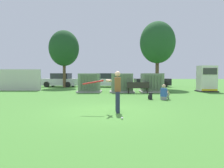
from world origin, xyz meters
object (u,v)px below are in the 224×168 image
parked_car_leftmost (60,81)px  batter (116,89)px  transformer_mid_east (152,83)px  generator_enclosure (207,79)px  transformer_west (90,83)px  sports_ball (122,118)px  seated_spectator (164,94)px  park_bench (138,87)px  parked_car_left_of_center (105,81)px  transformer_mid_west (122,83)px  parked_car_right_of_center (152,80)px  backpack (150,96)px

parked_car_leftmost → batter: bearing=-67.9°
transformer_mid_east → generator_enclosure: generator_enclosure is taller
transformer_west → sports_ball: (2.42, -10.67, -0.74)m
transformer_west → seated_spectator: 7.31m
generator_enclosure → park_bench: size_ratio=1.26×
transformer_mid_east → parked_car_left_of_center: (-4.36, 6.92, -0.04)m
park_bench → seated_spectator: bearing=-73.0°
transformer_mid_east → generator_enclosure: 4.96m
transformer_mid_west → transformer_mid_east: same height
batter → seated_spectator: (3.05, 4.21, -0.60)m
parked_car_leftmost → generator_enclosure: bearing=-23.5°
parked_car_leftmost → seated_spectator: bearing=-51.0°
sports_ball → parked_car_leftmost: parked_car_leftmost is taller
transformer_mid_east → seated_spectator: (-0.11, -4.96, -0.41)m
transformer_west → transformer_mid_west: same height
transformer_mid_west → batter: 9.17m
transformer_mid_east → park_bench: transformer_mid_east is taller
parked_car_right_of_center → seated_spectator: bearing=-96.9°
batter → transformer_mid_west: bearing=86.4°
transformer_mid_east → sports_ball: 11.02m
batter → sports_ball: bearing=-82.2°
park_bench → seated_spectator: seated_spectator is taller
parked_car_left_of_center → generator_enclosure: bearing=-34.5°
transformer_mid_east → batter: size_ratio=1.21×
transformer_west → seated_spectator: size_ratio=2.18×
sports_ball → seated_spectator: seated_spectator is taller
sports_ball → parked_car_left_of_center: parked_car_left_of_center is taller
batter → sports_ball: 1.70m
generator_enclosure → batter: bearing=-129.8°
seated_spectator → backpack: (-0.86, 0.07, -0.16)m
park_bench → backpack: 3.88m
sports_ball → parked_car_left_of_center: 17.58m
transformer_mid_west → sports_ball: size_ratio=23.33×
sports_ball → parked_car_left_of_center: (-1.39, 17.51, 0.71)m
transformer_mid_west → backpack: transformer_mid_west is taller
sports_ball → seated_spectator: (2.86, 5.62, 0.33)m
seated_spectator → sports_ball: bearing=-116.9°
transformer_mid_east → parked_car_left_of_center: bearing=122.2°
seated_spectator → park_bench: bearing=107.0°
park_bench → transformer_west: bearing=164.6°
transformer_mid_west → transformer_mid_east: bearing=0.4°
generator_enclosure → parked_car_left_of_center: 11.28m
transformer_west → parked_car_right_of_center: bearing=46.5°
sports_ball → transformer_mid_east: bearing=74.3°
batter → seated_spectator: size_ratio=1.81×
transformer_west → transformer_mid_east: size_ratio=1.00×
parked_car_right_of_center → transformer_mid_east: bearing=-100.7°
transformer_mid_west → backpack: 5.17m
transformer_mid_east → parked_car_left_of_center: same height
seated_spectator → transformer_mid_east: bearing=88.7°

